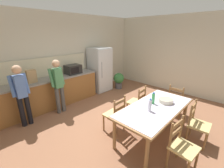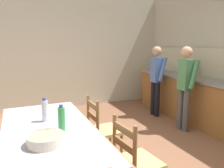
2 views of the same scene
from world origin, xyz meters
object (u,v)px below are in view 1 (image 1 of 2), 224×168
(person_at_counter, at_px, (58,84))
(potted_plant, at_px, (119,80))
(microwave, at_px, (73,69))
(paper_bag, at_px, (31,76))
(chair_side_far_right, at_px, (137,102))
(serving_bowl, at_px, (166,100))
(bottle_off_centre, at_px, (153,98))
(chair_side_near_right, at_px, (197,124))
(person_at_sink, at_px, (21,93))
(bottle_near_centre, at_px, (150,105))
(chair_side_near_left, at_px, (182,146))
(refrigerator, at_px, (100,70))
(dining_table, at_px, (155,110))
(chair_head_end, at_px, (177,101))
(chair_side_far_left, at_px, (115,115))

(person_at_counter, xyz_separation_m, potted_plant, (2.70, 0.07, -0.50))
(microwave, bearing_deg, person_at_counter, -148.11)
(microwave, bearing_deg, potted_plant, -13.50)
(paper_bag, relative_size, chair_side_far_right, 0.40)
(serving_bowl, bearing_deg, bottle_off_centre, 143.66)
(bottle_off_centre, distance_m, chair_side_near_right, 1.04)
(person_at_sink, bearing_deg, bottle_near_centre, -148.54)
(chair_side_near_left, bearing_deg, refrigerator, 72.51)
(chair_side_near_right, relative_size, person_at_sink, 0.58)
(chair_side_near_left, height_order, person_at_counter, person_at_counter)
(paper_bag, height_order, serving_bowl, paper_bag)
(paper_bag, relative_size, dining_table, 0.18)
(paper_bag, relative_size, bottle_near_centre, 1.33)
(paper_bag, height_order, chair_head_end, paper_bag)
(microwave, height_order, potted_plant, microwave)
(paper_bag, bearing_deg, chair_side_near_right, -64.25)
(microwave, height_order, person_at_counter, person_at_counter)
(chair_side_far_left, xyz_separation_m, chair_side_far_right, (0.91, 0.01, 0.00))
(chair_side_near_left, xyz_separation_m, chair_side_far_right, (0.89, 1.53, 0.00))
(person_at_sink, bearing_deg, refrigerator, -80.86)
(bottle_off_centre, bearing_deg, chair_side_far_left, 130.98)
(bottle_off_centre, bearing_deg, person_at_counter, 112.00)
(chair_side_near_right, distance_m, potted_plant, 3.65)
(paper_bag, height_order, dining_table, paper_bag)
(chair_side_near_left, height_order, chair_side_far_right, same)
(chair_head_end, bearing_deg, potted_plant, -9.88)
(chair_side_near_left, height_order, potted_plant, chair_side_near_left)
(chair_side_far_left, bearing_deg, chair_side_near_right, 119.23)
(bottle_off_centre, xyz_separation_m, chair_side_far_right, (0.35, 0.65, -0.43))
(chair_side_near_left, relative_size, chair_side_far_left, 1.00)
(dining_table, xyz_separation_m, serving_bowl, (0.35, -0.07, 0.13))
(bottle_near_centre, xyz_separation_m, chair_side_near_left, (-0.19, -0.76, -0.43))
(paper_bag, distance_m, serving_bowl, 3.61)
(bottle_near_centre, relative_size, potted_plant, 0.40)
(chair_side_far_left, xyz_separation_m, potted_plant, (2.27, 1.87, -0.06))
(refrigerator, relative_size, bottle_off_centre, 6.37)
(paper_bag, distance_m, chair_head_end, 4.13)
(bottle_near_centre, xyz_separation_m, person_at_counter, (-0.64, 2.56, 0.01))
(paper_bag, distance_m, person_at_counter, 0.75)
(chair_side_near_left, xyz_separation_m, chair_head_end, (1.74, 0.77, 0.00))
(chair_head_end, height_order, chair_side_far_right, same)
(bottle_near_centre, xyz_separation_m, chair_side_far_right, (0.70, 0.76, -0.43))
(microwave, distance_m, bottle_near_centre, 3.09)
(bottle_off_centre, bearing_deg, bottle_near_centre, -161.23)
(bottle_off_centre, relative_size, serving_bowl, 0.84)
(chair_side_far_right, bearing_deg, chair_head_end, 132.49)
(serving_bowl, height_order, chair_side_far_right, chair_side_far_right)
(microwave, distance_m, chair_side_near_right, 3.92)
(chair_head_end, distance_m, person_at_sink, 4.07)
(chair_side_far_left, relative_size, potted_plant, 1.36)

